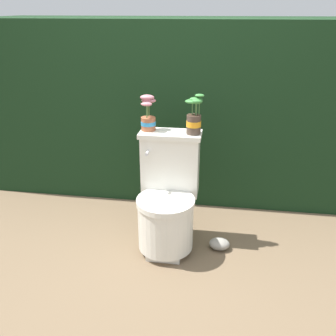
# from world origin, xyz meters

# --- Properties ---
(ground_plane) EXTENTS (12.00, 12.00, 0.00)m
(ground_plane) POSITION_xyz_m (0.00, 0.00, 0.00)
(ground_plane) COLOR brown
(hedge_backdrop) EXTENTS (3.42, 1.03, 1.46)m
(hedge_backdrop) POSITION_xyz_m (0.00, 1.19, 0.73)
(hedge_backdrop) COLOR black
(hedge_backdrop) RESTS_ON ground
(toilet) EXTENTS (0.41, 0.50, 0.78)m
(toilet) POSITION_xyz_m (0.05, 0.07, 0.34)
(toilet) COLOR silver
(toilet) RESTS_ON ground
(potted_plant_left) EXTENTS (0.11, 0.12, 0.23)m
(potted_plant_left) POSITION_xyz_m (-0.10, 0.24, 0.88)
(potted_plant_left) COLOR #9E5638
(potted_plant_left) RESTS_ON toilet
(potted_plant_midleft) EXTENTS (0.12, 0.09, 0.26)m
(potted_plant_midleft) POSITION_xyz_m (0.21, 0.20, 0.89)
(potted_plant_midleft) COLOR #47382D
(potted_plant_midleft) RESTS_ON toilet
(garden_stone) EXTENTS (0.14, 0.11, 0.08)m
(garden_stone) POSITION_xyz_m (0.42, 0.08, 0.04)
(garden_stone) COLOR gray
(garden_stone) RESTS_ON ground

